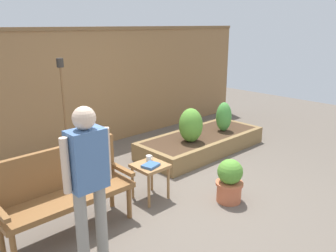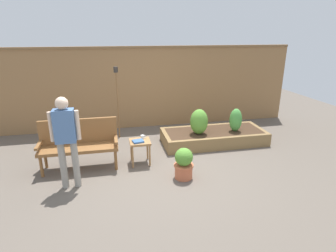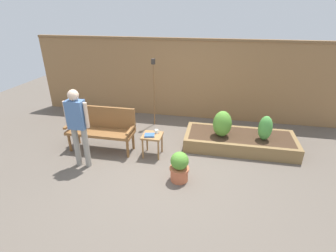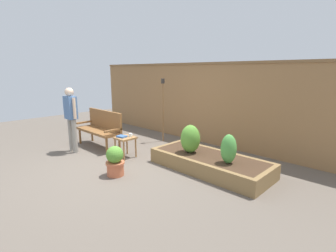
# 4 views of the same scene
# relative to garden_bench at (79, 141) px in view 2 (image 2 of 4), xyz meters

# --- Properties ---
(ground_plane) EXTENTS (14.00, 14.00, 0.00)m
(ground_plane) POSITION_rel_garden_bench_xyz_m (1.45, -0.40, -0.54)
(ground_plane) COLOR #60564C
(fence_back) EXTENTS (8.40, 0.14, 2.16)m
(fence_back) POSITION_rel_garden_bench_xyz_m (1.45, 2.20, 0.55)
(fence_back) COLOR olive
(fence_back) RESTS_ON ground_plane
(garden_bench) EXTENTS (1.44, 0.48, 0.94)m
(garden_bench) POSITION_rel_garden_bench_xyz_m (0.00, 0.00, 0.00)
(garden_bench) COLOR brown
(garden_bench) RESTS_ON ground_plane
(side_table) EXTENTS (0.40, 0.40, 0.48)m
(side_table) POSITION_rel_garden_bench_xyz_m (1.15, -0.09, -0.15)
(side_table) COLOR #9E7042
(side_table) RESTS_ON ground_plane
(cup_on_table) EXTENTS (0.11, 0.08, 0.08)m
(cup_on_table) POSITION_rel_garden_bench_xyz_m (1.22, 0.01, -0.03)
(cup_on_table) COLOR white
(cup_on_table) RESTS_ON side_table
(book_on_table) EXTENTS (0.23, 0.20, 0.03)m
(book_on_table) POSITION_rel_garden_bench_xyz_m (1.11, -0.15, -0.05)
(book_on_table) COLOR #38609E
(book_on_table) RESTS_ON side_table
(potted_boxwood) EXTENTS (0.35, 0.35, 0.57)m
(potted_boxwood) POSITION_rel_garden_bench_xyz_m (1.84, -0.84, -0.26)
(potted_boxwood) COLOR #C66642
(potted_boxwood) RESTS_ON ground_plane
(raised_planter_bed) EXTENTS (2.40, 1.00, 0.30)m
(raised_planter_bed) POSITION_rel_garden_bench_xyz_m (2.96, 0.62, -0.39)
(raised_planter_bed) COLOR olive
(raised_planter_bed) RESTS_ON ground_plane
(shrub_near_bench) EXTENTS (0.40, 0.40, 0.58)m
(shrub_near_bench) POSITION_rel_garden_bench_xyz_m (2.55, 0.51, 0.04)
(shrub_near_bench) COLOR brown
(shrub_near_bench) RESTS_ON raised_planter_bed
(shrub_far_corner) EXTENTS (0.28, 0.28, 0.54)m
(shrub_far_corner) POSITION_rel_garden_bench_xyz_m (3.44, 0.51, 0.02)
(shrub_far_corner) COLOR brown
(shrub_far_corner) RESTS_ON raised_planter_bed
(tiki_torch) EXTENTS (0.10, 0.10, 1.74)m
(tiki_torch) POSITION_rel_garden_bench_xyz_m (0.80, 1.46, 0.64)
(tiki_torch) COLOR brown
(tiki_torch) RESTS_ON ground_plane
(person_by_bench) EXTENTS (0.47, 0.20, 1.56)m
(person_by_bench) POSITION_rel_garden_bench_xyz_m (-0.10, -0.73, 0.39)
(person_by_bench) COLOR gray
(person_by_bench) RESTS_ON ground_plane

